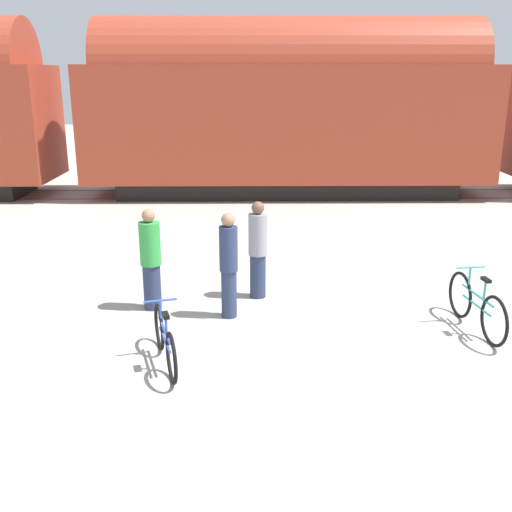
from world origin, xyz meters
TOP-DOWN VIEW (x-y plane):
  - ground_plane at (0.00, 0.00)m, footprint 80.00×80.00m
  - freight_train at (-0.00, 12.45)m, footprint 40.45×3.01m
  - rail_near at (0.00, 11.74)m, footprint 52.45×0.07m
  - rail_far at (0.00, 13.17)m, footprint 52.45×0.07m
  - bicycle_blue at (-2.36, 0.49)m, footprint 0.58×1.66m
  - bicycle_teal at (2.29, 1.59)m, footprint 0.46×1.85m
  - person_in_navy at (-1.54, 2.17)m, footprint 0.29×0.29m
  - person_in_green at (-2.85, 2.55)m, footprint 0.35×0.35m
  - person_in_grey at (-1.06, 3.08)m, footprint 0.33×0.33m

SIDE VIEW (x-z plane):
  - ground_plane at x=0.00m, z-range 0.00..0.00m
  - rail_near at x=0.00m, z-range 0.00..0.01m
  - rail_far at x=0.00m, z-range 0.00..0.01m
  - bicycle_blue at x=-2.36m, z-range -0.06..0.79m
  - bicycle_teal at x=2.29m, z-range -0.07..0.88m
  - person_in_green at x=-2.85m, z-range 0.00..1.73m
  - person_in_grey at x=-1.06m, z-range 0.01..1.74m
  - person_in_navy at x=-1.54m, z-range 0.02..1.77m
  - freight_train at x=0.00m, z-range 0.14..5.63m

